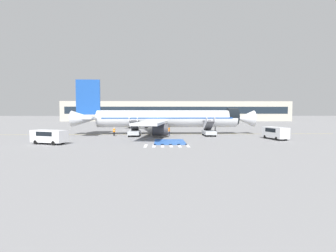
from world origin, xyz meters
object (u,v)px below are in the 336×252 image
fuel_tanker (143,123)px  terminal_building (177,111)px  boarding_stairs_forward (209,131)px  boarding_stairs_aft (134,131)px  airliner (164,119)px  service_van_1 (49,136)px  ground_crew_1 (169,130)px  ground_crew_0 (114,131)px  service_van_0 (275,132)px

fuel_tanker → terminal_building: (14.37, 67.83, 3.77)m
boarding_stairs_forward → fuel_tanker: boarding_stairs_forward is taller
boarding_stairs_forward → boarding_stairs_aft: (-15.03, -0.14, 0.01)m
airliner → fuel_tanker: size_ratio=3.68×
fuel_tanker → terminal_building: 69.44m
boarding_stairs_forward → service_van_1: bearing=-154.2°
airliner → fuel_tanker: 22.44m
fuel_tanker → ground_crew_1: bearing=-164.0°
fuel_tanker → ground_crew_1: size_ratio=5.96×
boarding_stairs_forward → boarding_stairs_aft: size_ratio=1.00×
boarding_stairs_aft → fuel_tanker: size_ratio=0.49×
airliner → service_van_1: 24.61m
boarding_stairs_forward → ground_crew_0: 19.12m
ground_crew_0 → ground_crew_1: size_ratio=0.92×
fuel_tanker → service_van_1: (-11.47, -38.92, -0.34)m
boarding_stairs_aft → service_van_0: 26.34m
fuel_tanker → ground_crew_0: size_ratio=6.46×
service_van_0 → ground_crew_0: (-29.43, 7.61, -0.35)m
fuel_tanker → boarding_stairs_forward: bearing=-149.5°
service_van_0 → ground_crew_0: 30.40m
ground_crew_0 → ground_crew_1: ground_crew_1 is taller
boarding_stairs_forward → boarding_stairs_aft: bearing=-180.0°
service_van_1 → ground_crew_1: service_van_1 is taller
service_van_0 → terminal_building: size_ratio=0.05×
boarding_stairs_forward → service_van_1: boarding_stairs_forward is taller
airliner → boarding_stairs_forward: size_ratio=7.53×
service_van_1 → airliner: bearing=-23.9°
boarding_stairs_forward → service_van_0: size_ratio=0.90×
airliner → terminal_building: size_ratio=0.32×
airliner → service_van_0: (19.38, -11.58, -2.05)m
boarding_stairs_forward → airliner: bearing=154.2°
boarding_stairs_forward → ground_crew_0: (-19.11, 0.31, -0.02)m
service_van_0 → boarding_stairs_aft: bearing=154.6°
ground_crew_0 → ground_crew_1: (11.10, 0.64, 0.09)m
terminal_building → fuel_tanker: bearing=-102.0°
airliner → fuel_tanker: (-5.88, 21.59, -1.75)m
airliner → terminal_building: airliner is taller
fuel_tanker → service_van_1: 40.58m
ground_crew_0 → airliner: bearing=-151.2°
airliner → boarding_stairs_forward: airliner is taller
terminal_building → airliner: bearing=-95.4°
service_van_1 → ground_crew_1: bearing=-31.6°
service_van_0 → service_van_1: (-36.73, -5.75, -0.04)m
ground_crew_0 → boarding_stairs_forward: bearing=-173.7°
boarding_stairs_forward → ground_crew_1: 8.07m
terminal_building → boarding_stairs_aft: bearing=-98.8°
airliner → ground_crew_1: bearing=17.0°
airliner → service_van_1: (-17.35, -17.33, -2.09)m
fuel_tanker → service_van_0: (25.26, -33.16, -0.30)m
service_van_1 → ground_crew_0: (7.30, 13.36, -0.31)m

